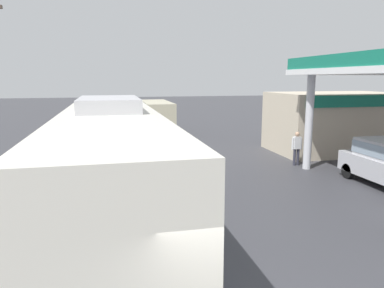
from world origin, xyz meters
name	(u,v)px	position (x,y,z in m)	size (l,w,h in m)	color
ground	(136,142)	(0.00, 20.00, 0.00)	(120.00, 120.00, 0.00)	#38383D
lane_divider_stripe	(144,158)	(0.00, 15.00, 0.00)	(0.16, 50.00, 0.01)	#D8CC4C
coach_bus_main	(112,176)	(-1.70, 5.35, 1.72)	(2.60, 11.04, 3.69)	silver
gas_station_roadside	(358,109)	(10.99, 12.51, 2.63)	(9.10, 11.95, 5.10)	#147259
minibus_opposing_lane	(157,114)	(1.88, 23.76, 1.47)	(2.04, 6.13, 2.44)	#BFB799
pedestrian_near_pump	(297,147)	(7.15, 11.75, 0.93)	(0.55, 0.22, 1.66)	#33333F
car_trailing_behind_bus	(105,123)	(-1.99, 22.71, 1.01)	(1.70, 4.20, 1.82)	#1E602D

